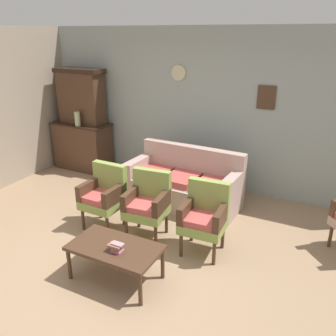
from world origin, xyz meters
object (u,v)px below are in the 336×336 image
at_px(armchair_near_couch_end, 104,194).
at_px(coffee_table, 115,250).
at_px(side_cabinet, 83,146).
at_px(vase_on_cabinet, 77,119).
at_px(floral_couch, 184,185).
at_px(armchair_by_doorway, 148,202).
at_px(armchair_near_cabinet, 204,215).
at_px(book_stack_on_table, 116,247).

relative_size(armchair_near_couch_end, coffee_table, 0.90).
xyz_separation_m(armchair_near_couch_end, coffee_table, (0.80, -0.89, -0.12)).
distance_m(side_cabinet, coffee_table, 3.64).
relative_size(vase_on_cabinet, floral_couch, 0.15).
bearing_deg(coffee_table, armchair_by_doorway, 98.27).
bearing_deg(coffee_table, floral_couch, 92.72).
xyz_separation_m(side_cabinet, floral_couch, (2.48, -0.56, -0.14)).
relative_size(floral_couch, coffee_table, 1.80).
relative_size(floral_couch, armchair_near_cabinet, 2.00).
distance_m(armchair_by_doorway, book_stack_on_table, 1.04).
bearing_deg(floral_couch, armchair_by_doorway, -92.29).
distance_m(floral_couch, book_stack_on_table, 2.10).
relative_size(side_cabinet, book_stack_on_table, 6.96).
distance_m(floral_couch, armchair_by_doorway, 1.08).
bearing_deg(armchair_near_cabinet, vase_on_cabinet, 155.65).
bearing_deg(side_cabinet, armchair_near_couch_end, -43.38).
height_order(side_cabinet, vase_on_cabinet, vase_on_cabinet).
bearing_deg(armchair_near_couch_end, side_cabinet, 136.62).
xyz_separation_m(vase_on_cabinet, armchair_near_couch_end, (1.69, -1.49, -0.57)).
bearing_deg(armchair_by_doorway, vase_on_cabinet, 148.66).
bearing_deg(floral_couch, armchair_near_couch_end, -122.04).
relative_size(floral_couch, armchair_by_doorway, 2.00).
height_order(armchair_near_cabinet, coffee_table, armchair_near_cabinet).
height_order(vase_on_cabinet, armchair_near_cabinet, vase_on_cabinet).
bearing_deg(side_cabinet, armchair_by_doorway, -33.57).
bearing_deg(book_stack_on_table, vase_on_cabinet, 136.24).
relative_size(side_cabinet, floral_couch, 0.64).
distance_m(side_cabinet, armchair_by_doorway, 2.93).
distance_m(vase_on_cabinet, floral_couch, 2.53).
distance_m(vase_on_cabinet, armchair_near_couch_end, 2.33).
distance_m(armchair_by_doorway, armchair_near_cabinet, 0.80).
bearing_deg(side_cabinet, floral_couch, -12.60).
bearing_deg(armchair_near_cabinet, coffee_table, -124.66).
relative_size(vase_on_cabinet, book_stack_on_table, 1.65).
bearing_deg(floral_couch, coffee_table, -87.28).
height_order(floral_couch, armchair_near_couch_end, same).
distance_m(side_cabinet, armchair_near_cabinet, 3.62).
distance_m(vase_on_cabinet, book_stack_on_table, 3.60).
bearing_deg(armchair_by_doorway, side_cabinet, 146.43).
xyz_separation_m(vase_on_cabinet, armchair_near_cabinet, (3.15, -1.43, -0.57)).
bearing_deg(side_cabinet, coffee_table, -44.92).
bearing_deg(book_stack_on_table, coffee_table, 136.30).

